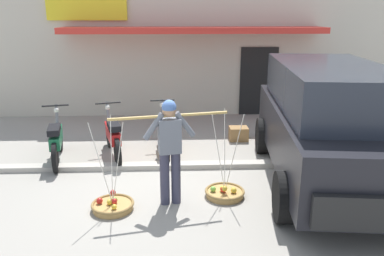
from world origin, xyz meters
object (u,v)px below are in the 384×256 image
motorcycle_nearest_shop (57,140)px  wooden_crate (238,134)px  fruit_basket_right_side (113,205)px  fruit_vendor (170,145)px  motorcycle_second_in_row (113,136)px  motorcycle_third_in_row (164,133)px  parked_truck (329,121)px  fruit_basket_left_side (225,192)px

motorcycle_nearest_shop → wooden_crate: 4.13m
fruit_basket_right_side → wooden_crate: (2.50, 3.30, 0.08)m
fruit_basket_right_side → motorcycle_nearest_shop: fruit_basket_right_side is taller
fruit_vendor → motorcycle_second_in_row: bearing=120.0°
fruit_basket_right_side → motorcycle_second_in_row: 2.36m
motorcycle_nearest_shop → fruit_basket_right_side: bearing=-55.6°
motorcycle_nearest_shop → fruit_vendor: bearing=-39.4°
motorcycle_third_in_row → parked_truck: (2.92, -1.58, 0.68)m
fruit_vendor → wooden_crate: size_ratio=4.10×
fruit_basket_right_side → parked_truck: bearing=14.1°
motorcycle_nearest_shop → wooden_crate: size_ratio=4.08×
fruit_basket_left_side → motorcycle_third_in_row: fruit_basket_left_side is taller
motorcycle_nearest_shop → motorcycle_second_in_row: 1.13m
fruit_vendor → motorcycle_second_in_row: size_ratio=1.02×
motorcycle_second_in_row → wooden_crate: (2.83, 0.99, -0.29)m
motorcycle_third_in_row → parked_truck: size_ratio=0.37×
motorcycle_second_in_row → fruit_vendor: bearing=-60.0°
fruit_basket_right_side → motorcycle_nearest_shop: 2.56m
fruit_vendor → motorcycle_nearest_shop: 3.06m
fruit_vendor → motorcycle_second_in_row: fruit_vendor is taller
fruit_basket_left_side → wooden_crate: fruit_basket_left_side is taller
fruit_basket_right_side → parked_truck: (3.67, 0.92, 1.05)m
motorcycle_second_in_row → motorcycle_third_in_row: (1.08, 0.19, 0.00)m
fruit_basket_right_side → parked_truck: 3.93m
motorcycle_third_in_row → wooden_crate: 1.95m
fruit_basket_left_side → motorcycle_nearest_shop: (-3.23, 1.74, 0.38)m
fruit_basket_left_side → fruit_basket_right_side: size_ratio=1.00×
fruit_basket_right_side → motorcycle_nearest_shop: (-1.43, 2.09, 0.38)m
fruit_basket_right_side → wooden_crate: bearing=52.8°
fruit_basket_left_side → motorcycle_second_in_row: fruit_basket_left_side is taller
fruit_basket_left_side → motorcycle_nearest_shop: bearing=151.7°
motorcycle_nearest_shop → wooden_crate: motorcycle_nearest_shop is taller
fruit_vendor → motorcycle_third_in_row: size_ratio=0.99×
fruit_basket_right_side → motorcycle_third_in_row: bearing=73.2°
motorcycle_nearest_shop → motorcycle_third_in_row: 2.22m
motorcycle_second_in_row → fruit_basket_right_side: bearing=-81.9°
motorcycle_second_in_row → motorcycle_third_in_row: same height
fruit_basket_left_side → motorcycle_nearest_shop: fruit_basket_left_side is taller
wooden_crate → motorcycle_second_in_row: bearing=-160.7°
motorcycle_third_in_row → parked_truck: 3.38m
fruit_basket_left_side → motorcycle_third_in_row: (-1.04, 2.14, 0.38)m
motorcycle_nearest_shop → motorcycle_third_in_row: bearing=10.5°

